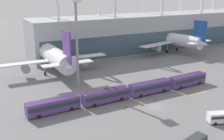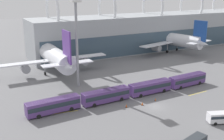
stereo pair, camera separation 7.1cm
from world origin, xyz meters
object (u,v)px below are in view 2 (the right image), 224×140
object	(u,v)px
airliner_at_gate_near	(54,56)
shuttle_bus_2	(150,87)
airliner_at_gate_far	(171,39)
shuttle_bus_1	(106,95)
traffic_cone_0	(142,104)
traffic_cone_2	(126,106)
floodlight_mast	(77,35)
traffic_cone_1	(155,100)
service_van_foreground	(221,117)
shuttle_bus_0	(53,105)
shuttle_bus_3	(188,79)

from	to	relation	value
airliner_at_gate_near	shuttle_bus_2	xyz separation A→B (m)	(16.55, -30.21, -3.73)
airliner_at_gate_far	shuttle_bus_1	distance (m)	63.73
traffic_cone_0	traffic_cone_2	bearing A→B (deg)	170.28
shuttle_bus_1	floodlight_mast	bearing A→B (deg)	94.06
airliner_at_gate_far	traffic_cone_1	size ratio (longest dim) A/B	62.85
shuttle_bus_2	service_van_foreground	xyz separation A→B (m)	(3.13, -20.68, -0.54)
shuttle_bus_0	shuttle_bus_2	world-z (taller)	same
shuttle_bus_3	shuttle_bus_0	bearing A→B (deg)	176.05
shuttle_bus_3	service_van_foreground	xyz separation A→B (m)	(-9.88, -20.74, -0.54)
shuttle_bus_1	shuttle_bus_3	distance (m)	26.01
airliner_at_gate_near	service_van_foreground	distance (m)	54.73
airliner_at_gate_far	traffic_cone_0	size ratio (longest dim) A/B	49.50
shuttle_bus_2	service_van_foreground	distance (m)	20.92
floodlight_mast	traffic_cone_1	world-z (taller)	floodlight_mast
shuttle_bus_0	shuttle_bus_1	distance (m)	13.01
airliner_at_gate_near	traffic_cone_0	size ratio (longest dim) A/B	44.59
airliner_at_gate_far	shuttle_bus_0	size ratio (longest dim) A/B	3.14
airliner_at_gate_near	traffic_cone_2	size ratio (longest dim) A/B	42.53
shuttle_bus_1	traffic_cone_2	bearing A→B (deg)	-60.87
shuttle_bus_1	shuttle_bus_3	world-z (taller)	same
floodlight_mast	traffic_cone_0	world-z (taller)	floodlight_mast
shuttle_bus_0	traffic_cone_2	distance (m)	16.81
shuttle_bus_2	floodlight_mast	xyz separation A→B (m)	(-14.55, 14.51, 12.75)
shuttle_bus_2	traffic_cone_2	world-z (taller)	shuttle_bus_2
traffic_cone_0	traffic_cone_2	xyz separation A→B (m)	(-4.01, 0.69, 0.02)
traffic_cone_1	floodlight_mast	bearing A→B (deg)	123.85
traffic_cone_1	traffic_cone_0	bearing A→B (deg)	-170.03
shuttle_bus_0	traffic_cone_1	bearing A→B (deg)	-14.64
service_van_foreground	traffic_cone_0	bearing A→B (deg)	142.21
shuttle_bus_3	floodlight_mast	bearing A→B (deg)	148.64
airliner_at_gate_far	traffic_cone_2	distance (m)	64.64
service_van_foreground	traffic_cone_1	size ratio (longest dim) A/B	9.33
airliner_at_gate_near	traffic_cone_0	bearing A→B (deg)	-163.49
shuttle_bus_0	floodlight_mast	size ratio (longest dim) A/B	0.51
shuttle_bus_2	shuttle_bus_3	xyz separation A→B (m)	(13.00, 0.06, 0.00)
airliner_at_gate_far	shuttle_bus_0	bearing A→B (deg)	106.72
shuttle_bus_1	airliner_at_gate_near	bearing A→B (deg)	94.67
shuttle_bus_2	traffic_cone_2	size ratio (longest dim) A/B	14.96
shuttle_bus_3	traffic_cone_0	distance (m)	19.90
traffic_cone_1	shuttle_bus_2	bearing A→B (deg)	70.75
floodlight_mast	traffic_cone_2	distance (m)	24.42
shuttle_bus_0	shuttle_bus_3	size ratio (longest dim) A/B	1.00
shuttle_bus_0	traffic_cone_1	distance (m)	24.91
service_van_foreground	floodlight_mast	bearing A→B (deg)	137.75
airliner_at_gate_near	shuttle_bus_2	bearing A→B (deg)	-151.17
service_van_foreground	traffic_cone_1	bearing A→B (deg)	127.73
shuttle_bus_2	shuttle_bus_3	world-z (taller)	same
shuttle_bus_2	traffic_cone_0	bearing A→B (deg)	-139.14
shuttle_bus_0	traffic_cone_2	size ratio (longest dim) A/B	15.04
shuttle_bus_3	service_van_foreground	world-z (taller)	shuttle_bus_3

